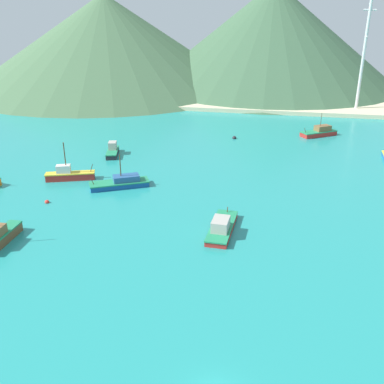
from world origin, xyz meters
name	(u,v)px	position (x,y,z in m)	size (l,w,h in m)	color
ground	(246,234)	(0.00, 30.00, -0.25)	(260.00, 280.00, 0.50)	teal
fishing_boat_0	(113,151)	(-31.55, 60.15, 0.92)	(4.06, 7.58, 2.73)	#232328
fishing_boat_4	(319,132)	(13.61, 84.90, 0.93)	(9.39, 7.73, 5.75)	red
fishing_boat_7	(0,237)	(-32.61, 20.15, 1.04)	(2.20, 8.06, 6.51)	brown
fishing_boat_8	(69,175)	(-34.15, 44.39, 1.00)	(9.15, 4.82, 7.23)	red
fishing_boat_9	(121,183)	(-23.45, 42.90, 0.80)	(10.74, 7.55, 6.10)	#14478C
fishing_boat_10	(222,227)	(-3.47, 29.31, 0.83)	(3.51, 10.56, 2.50)	red
buoy_0	(47,202)	(-33.09, 33.84, 0.13)	(0.75, 0.75, 0.75)	red
buoy_2	(234,138)	(-6.92, 78.02, 0.18)	(1.01, 1.01, 1.01)	#232328
beach_strip	(269,105)	(0.00, 116.59, 0.60)	(247.00, 21.07, 1.20)	beige
hill_west	(106,42)	(-64.41, 143.46, 17.27)	(108.81, 108.81, 34.53)	#476B47
hill_central	(272,36)	(-1.50, 155.26, 19.17)	(99.76, 99.76, 38.35)	#3D6042
radio_tower	(364,51)	(26.27, 114.77, 18.03)	(3.54, 2.83, 35.36)	silver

